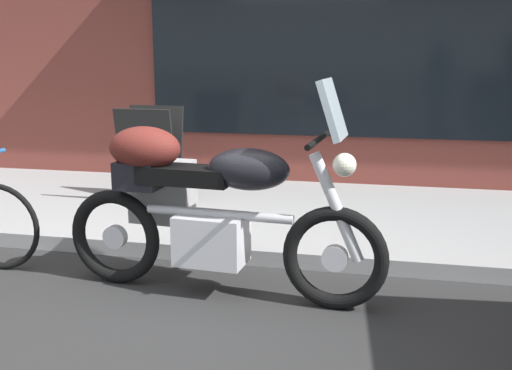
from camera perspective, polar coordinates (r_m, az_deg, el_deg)
ground_plane at (r=3.62m, az=-11.80°, el=-13.10°), size 80.00×80.00×0.00m
touring_motorcycle at (r=3.86m, az=-5.23°, el=-1.62°), size 2.15×0.77×1.40m
sandwich_board_sign at (r=5.83m, az=-10.00°, el=2.85°), size 0.55×0.41×0.92m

